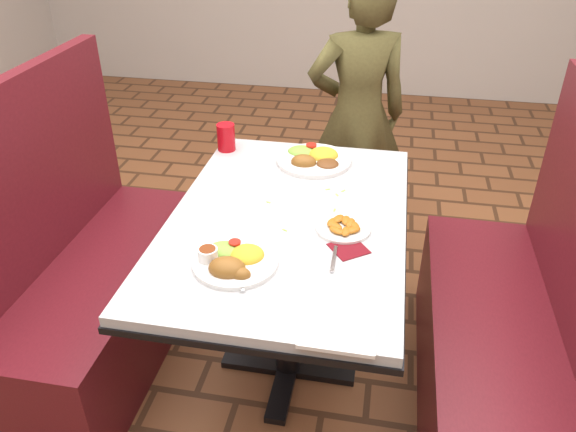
# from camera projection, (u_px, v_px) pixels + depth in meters

# --- Properties ---
(dining_table) EXTENTS (0.81, 1.21, 0.75)m
(dining_table) POSITION_uv_depth(u_px,v_px,m) (288.00, 239.00, 1.98)
(dining_table) COLOR silver
(dining_table) RESTS_ON ground
(booth_bench_left) EXTENTS (0.47, 1.20, 1.17)m
(booth_bench_left) POSITION_uv_depth(u_px,v_px,m) (95.00, 285.00, 2.28)
(booth_bench_left) COLOR maroon
(booth_bench_left) RESTS_ON ground
(booth_bench_right) EXTENTS (0.47, 1.20, 1.17)m
(booth_bench_right) POSITION_uv_depth(u_px,v_px,m) (505.00, 337.00, 2.02)
(booth_bench_right) COLOR maroon
(booth_bench_right) RESTS_ON ground
(diner_person) EXTENTS (0.60, 0.48, 1.41)m
(diner_person) POSITION_uv_depth(u_px,v_px,m) (357.00, 117.00, 2.83)
(diner_person) COLOR brown
(diner_person) RESTS_ON ground
(near_dinner_plate) EXTENTS (0.26, 0.26, 0.08)m
(near_dinner_plate) POSITION_uv_depth(u_px,v_px,m) (233.00, 257.00, 1.68)
(near_dinner_plate) COLOR white
(near_dinner_plate) RESTS_ON dining_table
(far_dinner_plate) EXTENTS (0.30, 0.30, 0.08)m
(far_dinner_plate) POSITION_uv_depth(u_px,v_px,m) (314.00, 156.00, 2.28)
(far_dinner_plate) COLOR white
(far_dinner_plate) RESTS_ON dining_table
(plantain_plate) EXTENTS (0.18, 0.18, 0.03)m
(plantain_plate) POSITION_uv_depth(u_px,v_px,m) (343.00, 227.00, 1.85)
(plantain_plate) COLOR white
(plantain_plate) RESTS_ON dining_table
(maroon_napkin) EXTENTS (0.15, 0.15, 0.00)m
(maroon_napkin) POSITION_uv_depth(u_px,v_px,m) (349.00, 248.00, 1.76)
(maroon_napkin) COLOR maroon
(maroon_napkin) RESTS_ON dining_table
(spoon_utensil) EXTENTS (0.01, 0.14, 0.00)m
(spoon_utensil) POSITION_uv_depth(u_px,v_px,m) (334.00, 259.00, 1.71)
(spoon_utensil) COLOR silver
(spoon_utensil) RESTS_ON dining_table
(red_tumbler) EXTENTS (0.08, 0.08, 0.11)m
(red_tumbler) POSITION_uv_depth(u_px,v_px,m) (226.00, 137.00, 2.36)
(red_tumbler) COLOR red
(red_tumbler) RESTS_ON dining_table
(paper_napkin) EXTENTS (0.20, 0.15, 0.01)m
(paper_napkin) POSITION_uv_depth(u_px,v_px,m) (338.00, 332.00, 1.44)
(paper_napkin) COLOR white
(paper_napkin) RESTS_ON dining_table
(knife_utensil) EXTENTS (0.07, 0.16, 0.00)m
(knife_utensil) POSITION_uv_depth(u_px,v_px,m) (238.00, 273.00, 1.64)
(knife_utensil) COLOR silver
(knife_utensil) RESTS_ON dining_table
(fork_utensil) EXTENTS (0.04, 0.14, 0.00)m
(fork_utensil) POSITION_uv_depth(u_px,v_px,m) (241.00, 269.00, 1.66)
(fork_utensil) COLOR #BABABF
(fork_utensil) RESTS_ON dining_table
(lettuce_shreds) EXTENTS (0.28, 0.32, 0.00)m
(lettuce_shreds) POSITION_uv_depth(u_px,v_px,m) (302.00, 208.00, 1.97)
(lettuce_shreds) COLOR #9AC14D
(lettuce_shreds) RESTS_ON dining_table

